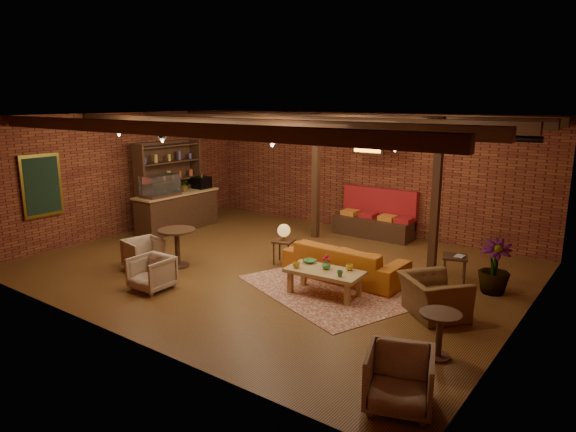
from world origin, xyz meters
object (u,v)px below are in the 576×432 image
Objects in this scene: coffee_table at (324,273)px; armchair_b at (152,271)px; side_table_lamp at (284,234)px; round_table_right at (440,328)px; armchair_a at (144,252)px; sofa at (345,261)px; armchair_right at (434,290)px; armchair_far at (399,377)px; plant_tall at (499,213)px; round_table_left at (177,241)px; side_table_book at (455,258)px.

coffee_table reaches higher than armchair_b.
side_table_lamp reaches higher than round_table_right.
armchair_a is (-2.16, -2.08, -0.31)m from side_table_lamp.
armchair_a is at bearing 29.51° from sofa.
armchair_far is (0.65, -2.79, -0.06)m from armchair_right.
armchair_far is 0.26× the size of plant_tall.
round_table_left reaches higher than armchair_b.
sofa is at bearing 24.12° from round_table_left.
round_table_left is at bearing -27.82° from armchair_a.
sofa is 3.36× the size of armchair_a.
armchair_a is 1.09× the size of round_table_right.
sofa is at bearing 108.47° from armchair_far.
armchair_b is at bearing -139.27° from side_table_book.
armchair_right is at bearing -81.40° from side_table_book.
side_table_lamp is 1.25× the size of armchair_b.
side_table_lamp is at bearing -34.64° from armchair_a.
round_table_right is 0.22× the size of plant_tall.
side_table_book is (5.13, 2.63, -0.08)m from round_table_left.
armchair_far is at bearing -91.41° from armchair_a.
round_table_left is 6.39m from armchair_far.
round_table_left is at bearing -138.10° from side_table_lamp.
armchair_a is (-3.88, -1.02, -0.06)m from coffee_table.
armchair_b is (-2.65, -2.70, -0.00)m from sofa.
coffee_table is 2.00m from armchair_right.
armchair_far is (6.50, -1.48, 0.03)m from armchair_a.
round_table_left is at bearing 48.30° from armchair_right.
coffee_table is at bearing -63.82° from armchair_a.
coffee_table is 3.26m from armchair_b.
coffee_table is 2.03m from side_table_lamp.
round_table_left reaches higher than side_table_book.
coffee_table is at bearing 98.91° from sofa.
side_table_lamp reaches higher than round_table_left.
side_table_lamp is 1.21× the size of armchair_a.
side_table_book is (-0.28, 1.86, 0.03)m from armchair_right.
armchair_right reaches higher than armchair_b.
armchair_right is 0.34× the size of plant_tall.
armchair_far is (2.76, -3.50, 0.04)m from sofa.
side_table_lamp is 3.78m from armchair_right.
round_table_left is 1.40m from armchair_b.
armchair_right is at bearing -11.78° from side_table_lamp.
armchair_right reaches higher than round_table_right.
sofa is 0.81× the size of plant_tall.
sofa is 3.40m from round_table_right.
coffee_table is 3.47m from round_table_left.
sofa is 3.03m from plant_tall.
armchair_a is at bearing -154.99° from plant_tall.
round_table_right is at bearing -74.73° from side_table_book.
side_table_lamp is (-1.72, 1.06, 0.25)m from coffee_table.
side_table_lamp is 5.62m from armchair_far.
armchair_far is at bearing -43.62° from coffee_table.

